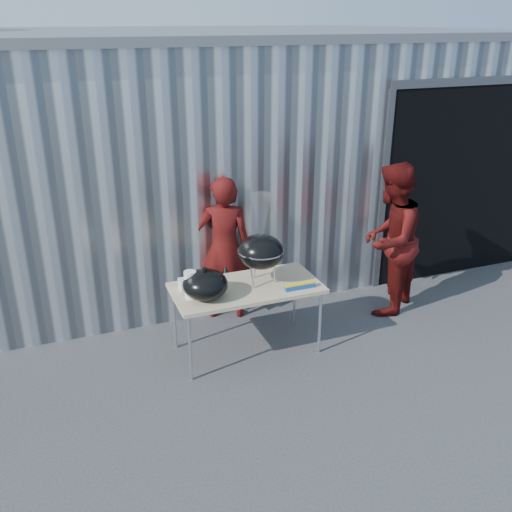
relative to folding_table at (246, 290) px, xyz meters
name	(u,v)px	position (x,y,z in m)	size (l,w,h in m)	color
ground	(282,392)	(0.06, -0.81, -0.71)	(80.00, 80.00, 0.00)	#363639
building	(222,135)	(0.98, 3.78, 0.83)	(8.20, 6.20, 3.10)	silver
folding_table	(246,290)	(0.00, 0.00, 0.00)	(1.50, 0.75, 0.75)	tan
kettle_grill	(261,245)	(0.17, 0.03, 0.46)	(0.47, 0.47, 0.94)	black
grill_lid	(205,284)	(-0.46, -0.10, 0.18)	(0.44, 0.44, 0.32)	black
paper_towels	(191,285)	(-0.59, -0.05, 0.18)	(0.12, 0.12, 0.28)	white
white_tub	(189,284)	(-0.55, 0.16, 0.09)	(0.20, 0.15, 0.10)	white
foil_box	(300,286)	(0.48, -0.25, 0.07)	(0.32, 0.05, 0.06)	#164691
person_cook	(224,249)	(0.04, 0.83, 0.13)	(0.61, 0.40, 1.69)	#460C0B
person_bystander	(390,240)	(1.87, 0.27, 0.19)	(0.87, 0.68, 1.80)	#460C0B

